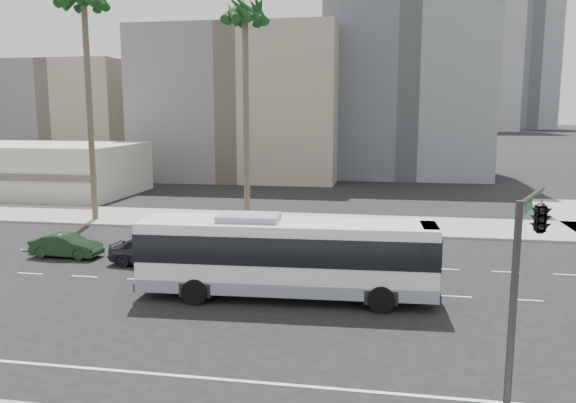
% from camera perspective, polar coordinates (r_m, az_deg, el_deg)
% --- Properties ---
extents(ground, '(700.00, 700.00, 0.00)m').
position_cam_1_polar(ground, '(27.27, -2.88, -8.48)').
color(ground, black).
rests_on(ground, ground).
extents(sidewalk_north, '(120.00, 7.00, 0.15)m').
position_cam_1_polar(sidewalk_north, '(42.05, 1.79, -2.11)').
color(sidewalk_north, gray).
rests_on(sidewalk_north, ground).
extents(commercial_low, '(22.00, 12.16, 5.00)m').
position_cam_1_polar(commercial_low, '(62.86, -24.90, 2.99)').
color(commercial_low, beige).
rests_on(commercial_low, ground).
extents(midrise_beige_west, '(24.00, 18.00, 18.00)m').
position_cam_1_polar(midrise_beige_west, '(72.58, -4.34, 9.64)').
color(midrise_beige_west, gray).
rests_on(midrise_beige_west, ground).
extents(midrise_gray_center, '(20.00, 20.00, 26.00)m').
position_cam_1_polar(midrise_gray_center, '(77.53, 11.80, 12.40)').
color(midrise_gray_center, slate).
rests_on(midrise_gray_center, ground).
extents(midrise_beige_far, '(18.00, 16.00, 15.00)m').
position_cam_1_polar(midrise_beige_far, '(87.17, -20.45, 8.01)').
color(midrise_beige_far, gray).
rests_on(midrise_beige_far, ground).
extents(civic_tower, '(42.00, 42.00, 129.00)m').
position_cam_1_polar(civic_tower, '(277.16, 8.56, 15.28)').
color(civic_tower, beige).
rests_on(civic_tower, ground).
extents(highrise_right, '(26.00, 26.00, 70.00)m').
position_cam_1_polar(highrise_right, '(259.73, 19.18, 14.47)').
color(highrise_right, slate).
rests_on(highrise_right, ground).
extents(highrise_far, '(22.00, 22.00, 60.00)m').
position_cam_1_polar(highrise_far, '(293.29, 23.13, 12.59)').
color(highrise_far, slate).
rests_on(highrise_far, ground).
extents(city_bus, '(13.08, 3.48, 3.73)m').
position_cam_1_polar(city_bus, '(25.12, -0.16, -5.36)').
color(city_bus, silver).
rests_on(city_bus, ground).
extents(car_a, '(2.29, 4.76, 1.57)m').
position_cam_1_polar(car_a, '(31.48, -13.51, -4.85)').
color(car_a, black).
rests_on(car_a, ground).
extents(car_b, '(1.58, 4.09, 1.33)m').
position_cam_1_polar(car_b, '(34.71, -21.35, -4.14)').
color(car_b, black).
rests_on(car_b, ground).
extents(traffic_signal, '(2.83, 3.96, 6.19)m').
position_cam_1_polar(traffic_signal, '(17.02, 23.81, -2.04)').
color(traffic_signal, '#262628').
rests_on(traffic_signal, ground).
extents(palm_near, '(4.75, 4.75, 16.01)m').
position_cam_1_polar(palm_near, '(40.99, -4.33, 17.85)').
color(palm_near, brown).
rests_on(palm_near, ground).
extents(palm_mid, '(5.70, 5.70, 17.59)m').
position_cam_1_polar(palm_mid, '(45.50, -19.81, 18.17)').
color(palm_mid, brown).
rests_on(palm_mid, ground).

